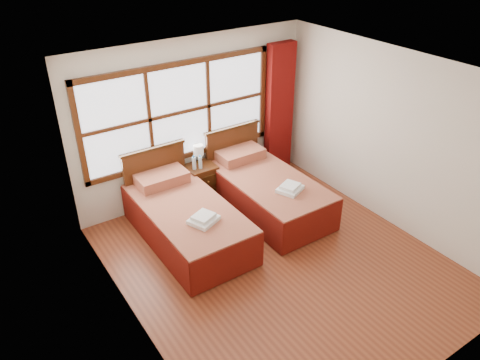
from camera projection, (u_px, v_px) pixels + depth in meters
floor at (279, 262)px, 6.36m from camera, size 4.50×4.50×0.00m
ceiling at (289, 76)px, 5.06m from camera, size 4.50×4.50×0.00m
wall_back at (194, 120)px, 7.32m from camera, size 4.00×0.00×4.00m
wall_left at (129, 235)px, 4.74m from camera, size 0.00×4.50×4.50m
wall_right at (393, 140)px, 6.68m from camera, size 0.00×4.50×4.50m
window at (180, 112)px, 7.08m from camera, size 3.16×0.06×1.56m
curtain at (279, 110)px, 8.06m from camera, size 0.50×0.16×2.30m
bed_left at (185, 219)px, 6.68m from camera, size 1.11×2.15×1.08m
bed_right at (265, 190)px, 7.37m from camera, size 1.10×2.14×1.08m
nightstand at (202, 182)px, 7.62m from camera, size 0.46×0.45×0.61m
towels_left at (204, 219)px, 6.17m from camera, size 0.45×0.42×0.11m
towels_right at (290, 188)px, 6.85m from camera, size 0.44×0.42×0.10m
lamp at (198, 150)px, 7.44m from camera, size 0.16×0.16×0.32m
bottle_near at (194, 163)px, 7.32m from camera, size 0.06×0.06×0.24m
bottle_far at (200, 162)px, 7.35m from camera, size 0.06×0.06×0.23m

